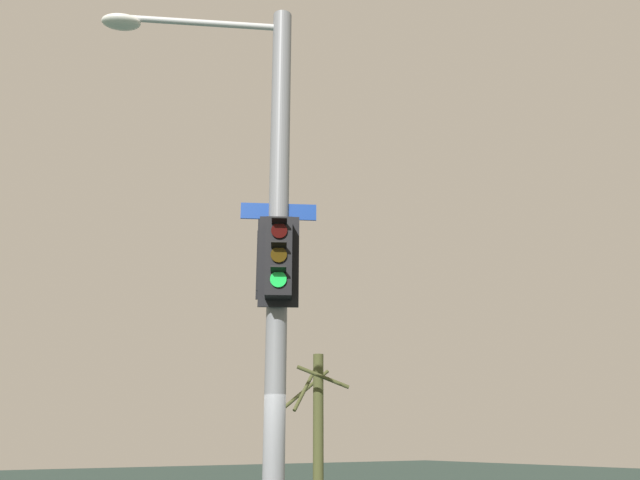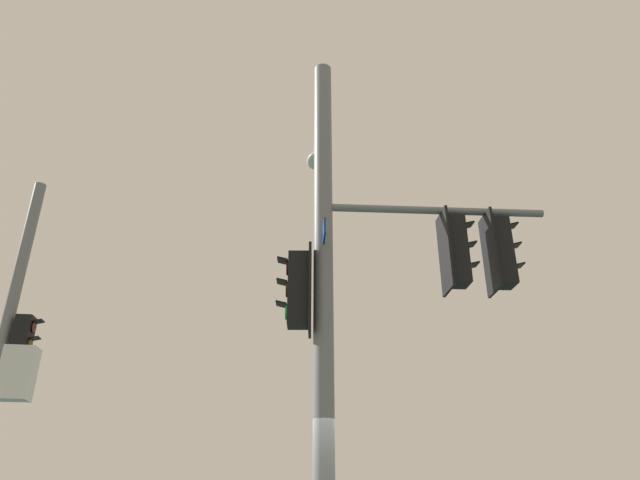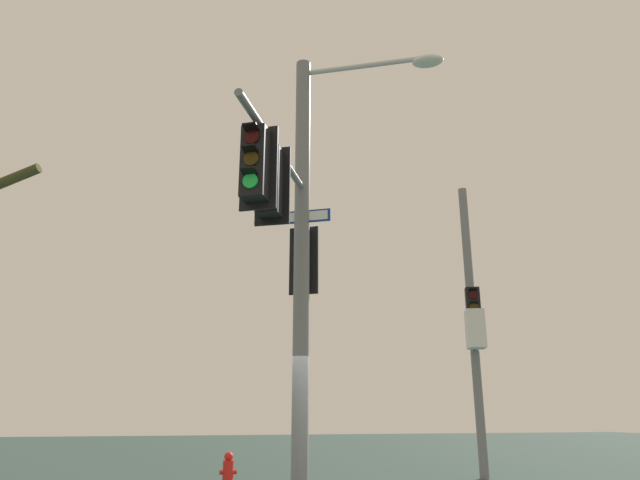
{
  "view_description": "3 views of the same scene",
  "coord_description": "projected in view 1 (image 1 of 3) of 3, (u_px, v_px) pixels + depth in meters",
  "views": [
    {
      "loc": [
        -4.12,
        -8.11,
        1.93
      ],
      "look_at": [
        0.88,
        -0.64,
        4.67
      ],
      "focal_mm": 36.65,
      "sensor_mm": 36.0,
      "label": 1
    },
    {
      "loc": [
        6.89,
        -4.32,
        1.6
      ],
      "look_at": [
        0.74,
        -0.6,
        4.9
      ],
      "focal_mm": 31.06,
      "sensor_mm": 36.0,
      "label": 2
    },
    {
      "loc": [
        2.71,
        9.66,
        1.5
      ],
      "look_at": [
        0.05,
        -0.19,
        4.63
      ],
      "focal_mm": 32.24,
      "sensor_mm": 36.0,
      "label": 3
    }
  ],
  "objects": [
    {
      "name": "bare_tree_behind_pole",
      "position": [
        317.0,
        432.0,
        15.18
      ],
      "size": [
        1.61,
        1.65,
        3.88
      ],
      "color": "#424625",
      "rests_on": "ground"
    },
    {
      "name": "main_signal_pole_assembly",
      "position": [
        269.0,
        250.0,
        9.93
      ],
      "size": [
        4.25,
        3.8,
        8.45
      ],
      "rotation": [
        0.0,
        0.0,
        1.09
      ],
      "color": "slate",
      "rests_on": "ground"
    }
  ]
}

